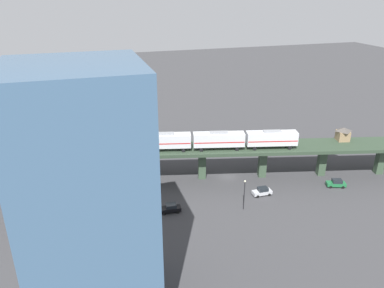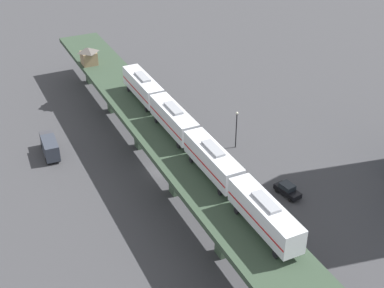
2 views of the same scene
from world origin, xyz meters
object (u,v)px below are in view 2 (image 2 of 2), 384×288
Objects in this scene: street_car_silver at (193,136)px; subway_train at (192,138)px; street_lamp at (236,127)px; street_car_black at (287,190)px; delivery_truck at (50,146)px; street_car_green at (141,97)px; signal_hut at (89,55)px.

subway_train is at bearing 49.63° from street_car_silver.
street_car_silver is at bearing -57.33° from street_lamp.
delivery_truck is (22.47, -33.39, 0.82)m from street_car_black.
street_car_silver is 0.98× the size of street_car_black.
street_car_green is at bearing -95.13° from street_car_silver.
signal_hut is 13.27m from street_car_green.
subway_train reaches higher than street_car_green.
street_car_silver is at bearing 84.87° from street_car_green.
delivery_truck is at bearing -56.06° from street_car_black.
street_car_silver is 0.64× the size of street_lamp.
street_lamp reaches higher than street_car_green.
street_lamp is at bearing 107.92° from signal_hut.
street_car_green is at bearing -91.48° from street_car_black.
subway_train is 12.59× the size of signal_hut.
signal_hut is 0.88× the size of street_car_silver.
street_car_black is 40.25m from delivery_truck.
signal_hut is 0.82× the size of street_car_green.
street_lamp is at bearing 95.71° from street_car_green.
delivery_truck is (15.95, 12.81, -8.28)m from signal_hut.
delivery_truck is at bearing 38.76° from signal_hut.
subway_train is 6.50× the size of delivery_truck.
delivery_truck reaches higher than street_car_silver.
delivery_truck is (23.50, 6.77, 0.82)m from street_car_green.
street_car_black is (-0.63, 21.61, 0.00)m from street_car_silver.
delivery_truck is 1.09× the size of street_lamp.
street_car_green is 24.47m from delivery_truck.
street_lamp is at bearing 122.67° from street_car_silver.
subway_train is 28.61m from delivery_truck.
signal_hut is 0.52× the size of delivery_truck.
street_lamp is (-4.17, 6.50, 3.17)m from street_car_silver.
subway_train is at bearing 67.88° from street_car_green.
delivery_truck is 31.87m from street_lamp.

